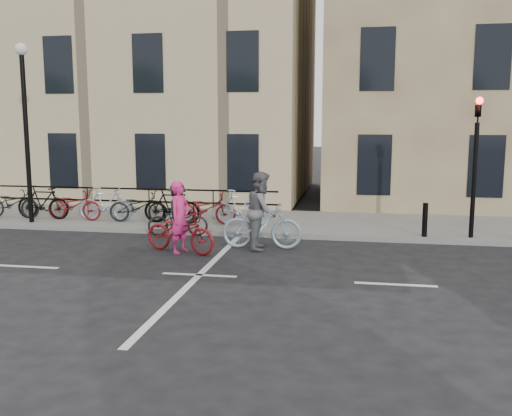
% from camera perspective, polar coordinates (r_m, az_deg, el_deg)
% --- Properties ---
extents(ground, '(120.00, 120.00, 0.00)m').
position_cam_1_polar(ground, '(12.05, -5.68, -6.71)').
color(ground, black).
rests_on(ground, ground).
extents(sidewalk, '(46.00, 4.00, 0.15)m').
position_cam_1_polar(sidewalk, '(18.88, -12.47, -1.00)').
color(sidewalk, slate).
rests_on(sidewalk, ground).
extents(building_east, '(14.00, 10.00, 12.00)m').
position_cam_1_polar(building_east, '(25.04, 24.26, 14.76)').
color(building_east, '#887152').
rests_on(building_east, sidewalk).
extents(building_west, '(20.00, 10.00, 10.00)m').
position_cam_1_polar(building_west, '(27.14, -17.06, 12.49)').
color(building_west, tan).
rests_on(building_west, sidewalk).
extents(traffic_light, '(0.18, 0.30, 3.90)m').
position_cam_1_polar(traffic_light, '(15.82, 21.13, 5.45)').
color(traffic_light, black).
rests_on(traffic_light, sidewalk).
extents(lamp_post, '(0.36, 0.36, 5.28)m').
position_cam_1_polar(lamp_post, '(18.34, -22.10, 9.01)').
color(lamp_post, black).
rests_on(lamp_post, sidewalk).
extents(bollard_east, '(0.14, 0.14, 0.90)m').
position_cam_1_polar(bollard_east, '(15.75, 16.53, -1.13)').
color(bollard_east, black).
rests_on(bollard_east, sidewalk).
extents(parked_bikes, '(9.35, 1.23, 1.05)m').
position_cam_1_polar(parked_bikes, '(17.86, -13.31, 0.28)').
color(parked_bikes, black).
rests_on(parked_bikes, sidewalk).
extents(cyclist_pink, '(2.08, 1.28, 1.75)m').
position_cam_1_polar(cyclist_pink, '(14.03, -7.59, -1.99)').
color(cyclist_pink, maroon).
rests_on(cyclist_pink, ground).
extents(cyclist_grey, '(2.04, 0.98, 1.95)m').
position_cam_1_polar(cyclist_grey, '(14.26, 0.59, -1.00)').
color(cyclist_grey, '#859EAE').
rests_on(cyclist_grey, ground).
extents(cyclist_dark, '(1.76, 1.06, 1.49)m').
position_cam_1_polar(cyclist_dark, '(16.04, -7.83, -0.72)').
color(cyclist_dark, black).
rests_on(cyclist_dark, ground).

